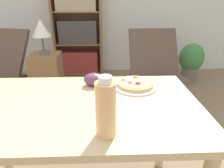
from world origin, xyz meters
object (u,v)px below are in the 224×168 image
(pizza_on_plate, at_px, (135,84))
(potted_plant_floor, at_px, (191,61))
(drink_bottle, at_px, (106,109))
(bookshelf, at_px, (78,31))
(table_lamp, at_px, (41,30))
(grape_bunch, at_px, (93,79))
(lounge_chair_far, at_px, (155,80))
(side_table, at_px, (48,79))

(pizza_on_plate, distance_m, potted_plant_floor, 2.26)
(pizza_on_plate, distance_m, drink_bottle, 0.50)
(bookshelf, height_order, potted_plant_floor, bookshelf)
(table_lamp, bearing_deg, pizza_on_plate, -54.02)
(grape_bunch, bearing_deg, drink_bottle, -81.57)
(grape_bunch, xyz_separation_m, lounge_chair_far, (0.71, 1.19, -0.51))
(potted_plant_floor, bearing_deg, bookshelf, 167.44)
(grape_bunch, xyz_separation_m, potted_plant_floor, (1.43, 1.85, -0.47))
(lounge_chair_far, bearing_deg, pizza_on_plate, -111.45)
(side_table, bearing_deg, potted_plant_floor, 17.18)
(table_lamp, distance_m, potted_plant_floor, 2.25)
(bookshelf, distance_m, table_lamp, 1.09)
(drink_bottle, xyz_separation_m, side_table, (-0.72, 1.69, -0.56))
(grape_bunch, distance_m, drink_bottle, 0.50)
(pizza_on_plate, bearing_deg, drink_bottle, -111.95)
(table_lamp, xyz_separation_m, potted_plant_floor, (2.08, 0.64, -0.59))
(bookshelf, distance_m, potted_plant_floor, 1.89)
(drink_bottle, distance_m, table_lamp, 1.84)
(bookshelf, height_order, table_lamp, bookshelf)
(bookshelf, relative_size, table_lamp, 3.94)
(table_lamp, bearing_deg, lounge_chair_far, -0.46)
(grape_bunch, relative_size, drink_bottle, 0.48)
(grape_bunch, distance_m, table_lamp, 1.37)
(bookshelf, xyz_separation_m, side_table, (-0.28, -1.04, -0.43))
(side_table, bearing_deg, grape_bunch, -61.84)
(bookshelf, bearing_deg, potted_plant_floor, -12.56)
(drink_bottle, bearing_deg, potted_plant_floor, 59.76)
(lounge_chair_far, height_order, bookshelf, bookshelf)
(pizza_on_plate, height_order, side_table, pizza_on_plate)
(side_table, bearing_deg, lounge_chair_far, -0.46)
(pizza_on_plate, relative_size, grape_bunch, 2.21)
(table_lamp, bearing_deg, side_table, 0.00)
(grape_bunch, height_order, potted_plant_floor, grape_bunch)
(drink_bottle, height_order, lounge_chair_far, drink_bottle)
(bookshelf, bearing_deg, grape_bunch, -80.76)
(pizza_on_plate, relative_size, lounge_chair_far, 0.31)
(table_lamp, bearing_deg, potted_plant_floor, 17.18)
(pizza_on_plate, distance_m, table_lamp, 1.54)
(pizza_on_plate, height_order, grape_bunch, grape_bunch)
(drink_bottle, relative_size, bookshelf, 0.16)
(drink_bottle, bearing_deg, grape_bunch, 98.43)
(grape_bunch, distance_m, potted_plant_floor, 2.38)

